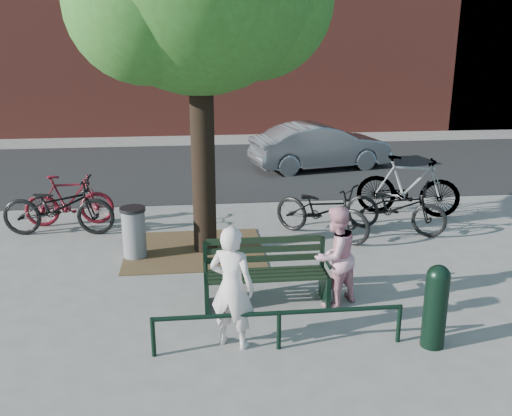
{
  "coord_description": "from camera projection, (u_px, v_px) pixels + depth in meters",
  "views": [
    {
      "loc": [
        -0.95,
        -7.27,
        3.69
      ],
      "look_at": [
        -0.03,
        1.0,
        1.12
      ],
      "focal_mm": 40.0,
      "sensor_mm": 36.0,
      "label": 1
    }
  ],
  "objects": [
    {
      "name": "bicycle_c",
      "position": [
        322.0,
        211.0,
        10.57
      ],
      "size": [
        1.93,
        1.88,
        1.05
      ],
      "primitive_type": "imported",
      "rotation": [
        0.0,
        0.0,
        0.81
      ],
      "color": "black",
      "rests_on": "ground"
    },
    {
      "name": "parked_car",
      "position": [
        320.0,
        146.0,
        15.94
      ],
      "size": [
        4.07,
        2.1,
        1.28
      ],
      "primitive_type": "imported",
      "rotation": [
        0.0,
        0.0,
        1.77
      ],
      "color": "gray",
      "rests_on": "ground"
    },
    {
      "name": "litter_bin",
      "position": [
        134.0,
        232.0,
        9.65
      ],
      "size": [
        0.43,
        0.43,
        0.89
      ],
      "color": "gray",
      "rests_on": "ground"
    },
    {
      "name": "person_left",
      "position": [
        232.0,
        287.0,
        6.81
      ],
      "size": [
        0.67,
        0.58,
        1.55
      ],
      "primitive_type": "imported",
      "rotation": [
        0.0,
        0.0,
        2.67
      ],
      "color": "beige",
      "rests_on": "ground"
    },
    {
      "name": "bicycle_d",
      "position": [
        408.0,
        186.0,
        11.85
      ],
      "size": [
        2.17,
        1.29,
        1.26
      ],
      "primitive_type": "imported",
      "rotation": [
        0.0,
        0.0,
        1.21
      ],
      "color": "gray",
      "rests_on": "ground"
    },
    {
      "name": "dirt_pit",
      "position": [
        194.0,
        250.0,
        10.07
      ],
      "size": [
        2.4,
        2.0,
        0.02
      ],
      "primitive_type": "cube",
      "color": "brown",
      "rests_on": "ground"
    },
    {
      "name": "bicycle_e",
      "position": [
        396.0,
        207.0,
        10.87
      ],
      "size": [
        1.99,
        1.59,
        1.01
      ],
      "primitive_type": "imported",
      "rotation": [
        0.0,
        0.0,
        1.02
      ],
      "color": "black",
      "rests_on": "ground"
    },
    {
      "name": "ground",
      "position": [
        266.0,
        304.0,
        8.09
      ],
      "size": [
        90.0,
        90.0,
        0.0
      ],
      "primitive_type": "plane",
      "color": "gray",
      "rests_on": "ground"
    },
    {
      "name": "guard_railing",
      "position": [
        279.0,
        319.0,
        6.83
      ],
      "size": [
        3.06,
        0.06,
        0.51
      ],
      "color": "black",
      "rests_on": "ground"
    },
    {
      "name": "person_right",
      "position": [
        335.0,
        256.0,
        7.9
      ],
      "size": [
        0.88,
        0.83,
        1.44
      ],
      "primitive_type": "imported",
      "rotation": [
        0.0,
        0.0,
        3.69
      ],
      "color": "pink",
      "rests_on": "ground"
    },
    {
      "name": "bicycle_a",
      "position": [
        58.0,
        207.0,
        10.72
      ],
      "size": [
        2.15,
        0.9,
        1.1
      ],
      "primitive_type": "imported",
      "rotation": [
        0.0,
        0.0,
        1.49
      ],
      "color": "black",
      "rests_on": "ground"
    },
    {
      "name": "bicycle_b",
      "position": [
        69.0,
        200.0,
        11.25
      ],
      "size": [
        1.74,
        0.6,
        1.03
      ],
      "primitive_type": "imported",
      "rotation": [
        0.0,
        0.0,
        1.64
      ],
      "color": "#5B0D16",
      "rests_on": "ground"
    },
    {
      "name": "road",
      "position": [
        228.0,
        168.0,
        16.16
      ],
      "size": [
        40.0,
        7.0,
        0.01
      ],
      "primitive_type": "cube",
      "color": "black",
      "rests_on": "ground"
    },
    {
      "name": "bollard",
      "position": [
        436.0,
        303.0,
        6.85
      ],
      "size": [
        0.29,
        0.29,
        1.06
      ],
      "color": "black",
      "rests_on": "ground"
    },
    {
      "name": "park_bench",
      "position": [
        266.0,
        271.0,
        8.02
      ],
      "size": [
        1.74,
        0.54,
        0.97
      ],
      "color": "black",
      "rests_on": "ground"
    }
  ]
}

